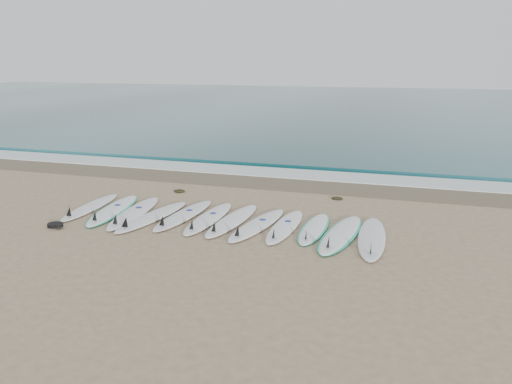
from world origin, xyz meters
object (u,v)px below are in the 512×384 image
(surfboard_11, at_px, (372,238))
(leash_coil, at_px, (55,225))
(surfboard_0, at_px, (89,207))
(surfboard_6, at_px, (231,221))

(surfboard_11, relative_size, leash_coil, 6.15)
(surfboard_0, height_order, surfboard_6, surfboard_6)
(surfboard_0, distance_m, surfboard_6, 3.89)
(surfboard_6, xyz_separation_m, surfboard_11, (3.27, -0.27, 0.00))
(surfboard_11, height_order, leash_coil, surfboard_11)
(leash_coil, bearing_deg, surfboard_11, 9.60)
(surfboard_6, distance_m, surfboard_11, 3.28)
(surfboard_6, bearing_deg, surfboard_11, -0.05)
(surfboard_0, relative_size, surfboard_11, 0.92)
(surfboard_6, height_order, surfboard_11, surfboard_11)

